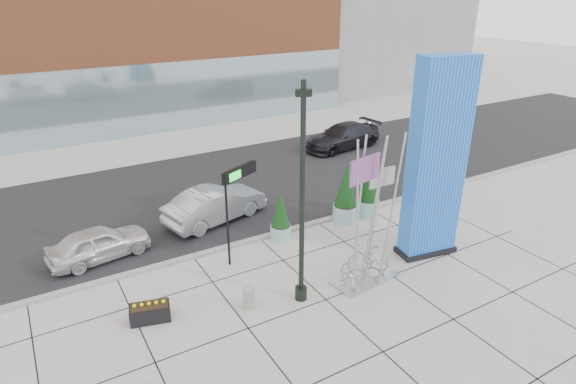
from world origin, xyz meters
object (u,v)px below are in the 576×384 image
overhead_street_sign (242,184)px  car_white_west (99,244)px  public_art_sculpture (367,245)px  lamp_post (302,219)px  blue_pylon (436,165)px  concrete_bollard (249,298)px  car_silver_mid (216,205)px

overhead_street_sign → car_white_west: overhead_street_sign is taller
public_art_sculpture → lamp_post: bearing=169.4°
blue_pylon → lamp_post: blue_pylon is taller
concrete_bollard → lamp_post: bearing=-14.2°
blue_pylon → concrete_bollard: size_ratio=9.97×
car_silver_mid → car_white_west: bearing=84.0°
concrete_bollard → overhead_street_sign: 4.24m
car_silver_mid → public_art_sculpture: bearing=-173.2°
overhead_street_sign → car_silver_mid: size_ratio=0.79×
overhead_street_sign → public_art_sculpture: bearing=-71.9°
lamp_post → concrete_bollard: size_ratio=9.60×
lamp_post → car_white_west: (-5.47, 6.32, -2.43)m
public_art_sculpture → concrete_bollard: 4.61m
concrete_bollard → car_white_west: bearing=122.1°
overhead_street_sign → lamp_post: bearing=-104.8°
car_silver_mid → overhead_street_sign: bearing=159.8°
lamp_post → car_white_west: size_ratio=1.93×
public_art_sculpture → car_silver_mid: (-2.86, 7.30, -0.66)m
public_art_sculpture → overhead_street_sign: 5.10m
blue_pylon → overhead_street_sign: (-6.65, 3.15, -0.51)m
blue_pylon → car_silver_mid: bearing=141.2°
public_art_sculpture → blue_pylon: bearing=-0.7°
overhead_street_sign → car_white_west: 6.32m
blue_pylon → car_silver_mid: size_ratio=1.61×
blue_pylon → car_white_west: 13.46m
overhead_street_sign → car_silver_mid: (0.38, 3.81, -2.48)m
car_silver_mid → lamp_post: bearing=167.1°
blue_pylon → public_art_sculpture: size_ratio=1.41×
blue_pylon → overhead_street_sign: size_ratio=2.05×
concrete_bollard → car_silver_mid: size_ratio=0.16×
lamp_post → car_white_west: lamp_post is taller
blue_pylon → car_silver_mid: 9.84m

